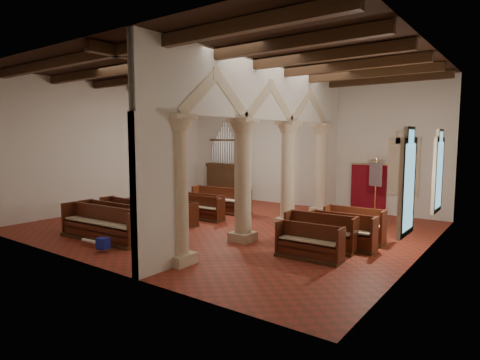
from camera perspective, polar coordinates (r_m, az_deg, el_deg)
name	(u,v)px	position (r m, az deg, el deg)	size (l,w,h in m)	color
floor	(228,226)	(15.78, -1.72, -6.56)	(14.00, 14.00, 0.00)	maroon
ceiling	(227,69)	(15.61, -1.79, 15.48)	(14.00, 14.00, 0.00)	black
wall_back	(301,146)	(20.47, 8.67, 4.75)	(14.00, 0.02, 6.00)	silver
wall_front	(88,155)	(11.30, -20.85, 3.38)	(14.00, 0.02, 6.00)	silver
wall_left	(114,147)	(20.47, -17.45, 4.54)	(0.02, 12.00, 6.00)	silver
wall_right	(424,154)	(12.40, 24.74, 3.43)	(0.02, 12.00, 6.00)	silver
ceiling_beams	(228,74)	(15.58, -1.79, 14.82)	(13.80, 11.80, 0.30)	#3F2714
arcade	(268,134)	(14.36, 3.95, 6.51)	(0.90, 11.90, 6.00)	beige
window_right_a	(409,187)	(11.00, 22.88, -0.94)	(0.03, 1.00, 2.20)	#34765A
window_right_b	(439,175)	(14.90, 26.45, 0.62)	(0.03, 1.00, 2.20)	#34765A
window_back	(404,166)	(18.71, 22.31, 1.79)	(1.00, 0.03, 2.20)	#34765A
pipe_organ	(225,174)	(22.60, -2.16, 0.80)	(2.10, 0.85, 4.40)	#3F2714
lectern	(246,193)	(21.81, 0.91, -1.79)	(0.53, 0.56, 1.12)	#3E2613
dossal_curtain	(368,188)	(19.16, 17.78, -1.06)	(1.80, 0.07, 2.17)	maroon
processional_banner	(375,204)	(16.80, 18.63, -3.20)	(0.58, 0.74, 2.68)	#3F2714
hymnal_box_a	(103,243)	(12.93, -18.91, -8.51)	(0.33, 0.27, 0.33)	#161E9A
hymnal_box_b	(165,232)	(13.92, -10.67, -7.35)	(0.29, 0.24, 0.29)	navy
hymnal_box_c	(184,219)	(15.80, -7.92, -5.55)	(0.36, 0.29, 0.36)	navy
tube_heater_a	(94,242)	(13.64, -20.09, -8.27)	(0.11, 0.11, 1.07)	white
tube_heater_b	(123,236)	(14.18, -16.29, -7.59)	(0.09, 0.09, 0.92)	white
nave_pew_0	(101,229)	(14.37, -19.21, -6.63)	(3.48, 0.95, 1.14)	#3F2714
nave_pew_1	(113,224)	(15.18, -17.64, -5.96)	(3.23, 0.80, 1.10)	#3F2714
nave_pew_2	(131,220)	(15.65, -15.23, -5.52)	(3.33, 0.96, 1.11)	#3F2714
nave_pew_3	(150,217)	(16.27, -12.67, -5.13)	(2.53, 0.67, 1.00)	#3F2714
nave_pew_4	(172,215)	(16.50, -9.71, -4.97)	(2.61, 0.79, 0.95)	#3F2714
nave_pew_5	(193,211)	(17.35, -6.69, -4.36)	(3.04, 0.76, 0.98)	#3F2714
nave_pew_6	(197,209)	(17.82, -6.13, -4.05)	(2.58, 0.76, 0.99)	#3F2714
nave_pew_7	(221,204)	(18.51, -2.75, -3.48)	(3.02, 0.83, 1.14)	#3F2714
aisle_pew_0	(309,247)	(11.74, 9.79, -9.41)	(1.95, 0.73, 1.00)	#3F2714
aisle_pew_1	(320,237)	(12.78, 11.31, -8.00)	(2.25, 0.87, 1.10)	#3F2714
aisle_pew_2	(342,236)	(13.08, 14.24, -7.78)	(2.11, 0.76, 1.08)	#3F2714
aisle_pew_3	(354,230)	(13.89, 15.91, -6.91)	(1.97, 0.86, 1.14)	#3F2714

